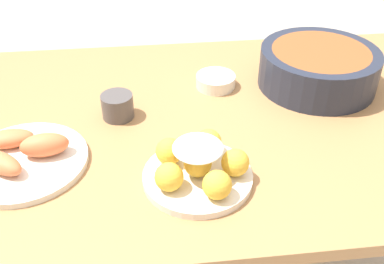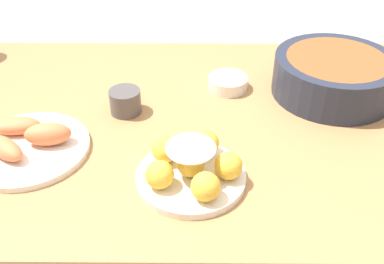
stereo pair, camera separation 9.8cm
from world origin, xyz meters
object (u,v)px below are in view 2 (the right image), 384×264
Objects in this scene: sauce_bowl at (228,82)px; cup_near at (125,101)px; seafood_platter at (27,143)px; cake_plate at (193,167)px; dining_table at (192,149)px; serving_bowl at (334,75)px.

cup_near is (-0.26, -0.12, 0.01)m from sauce_bowl.
sauce_bowl is 0.53m from seafood_platter.
sauce_bowl is at bearing 30.78° from seafood_platter.
cake_plate is at bearing -56.39° from cup_near.
dining_table is 0.40m from seafood_platter.
sauce_bowl is at bearing 56.65° from dining_table.
seafood_platter is at bearing 165.28° from cake_plate.
sauce_bowl reaches higher than dining_table.
cake_plate is 0.83× the size of seafood_platter.
dining_table is 5.61× the size of seafood_platter.
seafood_platter is 0.25m from cup_near.
dining_table is 14.34× the size of sauce_bowl.
serving_bowl is 2.95× the size of sauce_bowl.
seafood_platter reaches higher than cup_near.
sauce_bowl is at bearing 175.17° from serving_bowl.
serving_bowl reaches higher than dining_table.
serving_bowl reaches higher than seafood_platter.
sauce_bowl is (0.10, 0.15, 0.11)m from dining_table.
sauce_bowl is 1.37× the size of cup_near.
seafood_platter is at bearing -160.66° from dining_table.
dining_table is at bearing 19.34° from seafood_platter.
sauce_bowl is at bearing 24.18° from cup_near.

